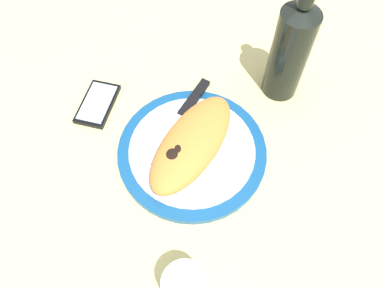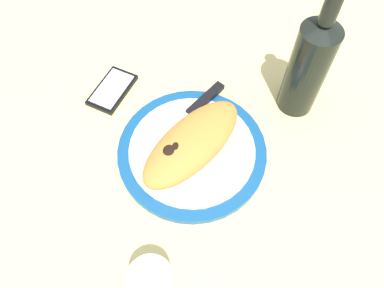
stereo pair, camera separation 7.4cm
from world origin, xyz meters
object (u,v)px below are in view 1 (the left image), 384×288
plate (192,151)px  smartphone (98,104)px  calzone (190,144)px  knife (188,107)px  fork (213,168)px  wine_bottle (290,50)px

plate → smartphone: (-5.75, 23.66, -0.33)cm
plate → calzone: 3.49cm
plate → knife: bearing=49.3°
calzone → fork: (0.04, -6.11, -2.29)cm
plate → wine_bottle: wine_bottle is taller
plate → wine_bottle: bearing=-5.1°
calzone → smartphone: bearing=102.7°
plate → fork: 6.15cm
smartphone → fork: bearing=-79.8°
fork → smartphone: size_ratio=1.13×
calzone → wine_bottle: size_ratio=0.90×
smartphone → wine_bottle: size_ratio=0.45×
calzone → knife: size_ratio=1.17×
calzone → fork: calzone is taller
calzone → wine_bottle: wine_bottle is taller
plate → calzone: calzone is taller
plate → smartphone: 24.35cm
calzone → knife: bearing=47.1°
plate → fork: size_ratio=1.96×
calzone → wine_bottle: bearing=-5.2°
fork → wine_bottle: (26.64, 3.69, 10.13)cm
plate → fork: fork is taller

